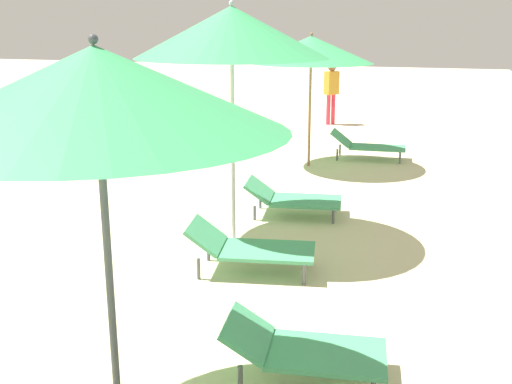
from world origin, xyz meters
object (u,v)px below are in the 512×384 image
(lounger_third_shoreside, at_px, (292,198))
(umbrella_third, at_px, (232,32))
(umbrella_second, at_px, (96,90))
(umbrella_farthest, at_px, (311,50))
(lounger_farthest_shoreside, at_px, (367,145))
(person_walking_mid, at_px, (331,87))
(lounger_second_shoreside, at_px, (303,348))
(lounger_third_inland, at_px, (249,247))

(lounger_third_shoreside, bearing_deg, umbrella_third, -120.69)
(umbrella_second, height_order, umbrella_farthest, umbrella_second)
(lounger_farthest_shoreside, xyz_separation_m, person_walking_mid, (-1.52, 4.16, 0.70))
(umbrella_third, bearing_deg, lounger_second_shoreside, -61.27)
(lounger_second_shoreside, bearing_deg, umbrella_farthest, 94.84)
(lounger_third_inland, bearing_deg, lounger_second_shoreside, -71.19)
(umbrella_second, xyz_separation_m, umbrella_farthest, (-0.55, 8.32, -0.12))
(umbrella_second, distance_m, umbrella_farthest, 8.34)
(umbrella_third, xyz_separation_m, person_walking_mid, (-0.51, 9.46, -1.59))
(lounger_second_shoreside, bearing_deg, lounger_third_inland, 111.66)
(umbrella_second, xyz_separation_m, lounger_third_inland, (-0.03, 2.97, -2.03))
(umbrella_third, height_order, person_walking_mid, umbrella_third)
(umbrella_third, xyz_separation_m, umbrella_farthest, (0.01, 4.38, -0.38))
(umbrella_third, xyz_separation_m, lounger_third_shoreside, (0.48, 1.18, -2.32))
(umbrella_third, bearing_deg, lounger_third_inland, -61.72)
(person_walking_mid, bearing_deg, umbrella_farthest, 134.91)
(lounger_third_inland, height_order, umbrella_farthest, umbrella_farthest)
(umbrella_farthest, distance_m, lounger_farthest_shoreside, 2.34)
(umbrella_third, xyz_separation_m, lounger_farthest_shoreside, (1.01, 5.30, -2.29))
(lounger_farthest_shoreside, distance_m, person_walking_mid, 4.49)
(lounger_third_shoreside, relative_size, lounger_farthest_shoreside, 0.95)
(lounger_farthest_shoreside, bearing_deg, umbrella_second, -96.29)
(umbrella_second, distance_m, umbrella_third, 3.99)
(lounger_third_inland, distance_m, person_walking_mid, 10.51)
(umbrella_third, height_order, lounger_farthest_shoreside, umbrella_third)
(lounger_second_shoreside, xyz_separation_m, umbrella_third, (-1.57, 2.87, 2.34))
(umbrella_farthest, bearing_deg, lounger_farthest_shoreside, 42.46)
(lounger_second_shoreside, relative_size, lounger_farthest_shoreside, 0.87)
(lounger_second_shoreside, distance_m, lounger_third_inland, 2.16)
(lounger_third_shoreside, bearing_deg, person_walking_mid, 87.98)
(umbrella_farthest, height_order, lounger_farthest_shoreside, umbrella_farthest)
(lounger_second_shoreside, relative_size, umbrella_third, 0.45)
(umbrella_third, distance_m, lounger_farthest_shoreside, 5.86)
(lounger_second_shoreside, distance_m, lounger_third_shoreside, 4.20)
(umbrella_third, height_order, umbrella_farthest, umbrella_third)
(umbrella_farthest, bearing_deg, person_walking_mid, 95.84)
(lounger_third_shoreside, bearing_deg, lounger_farthest_shoreside, 73.82)
(lounger_third_shoreside, xyz_separation_m, person_walking_mid, (-0.98, 8.28, 0.73))
(lounger_third_shoreside, height_order, lounger_third_inland, lounger_third_inland)
(lounger_second_shoreside, relative_size, lounger_third_shoreside, 0.92)
(lounger_third_shoreside, bearing_deg, lounger_second_shoreside, -83.63)
(umbrella_third, distance_m, lounger_third_shoreside, 2.65)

